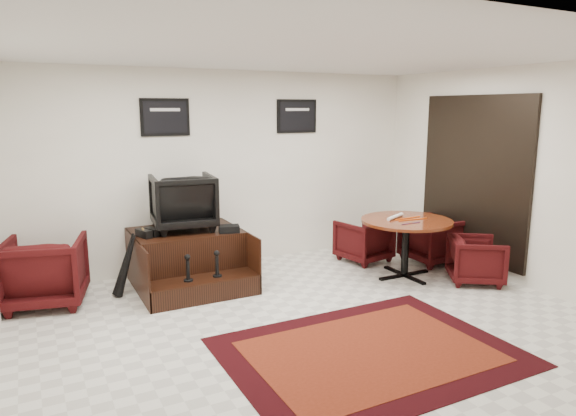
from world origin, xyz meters
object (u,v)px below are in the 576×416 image
at_px(shine_podium, 188,260).
at_px(shine_chair, 183,199).
at_px(armchair_side, 45,268).
at_px(table_chair_window, 433,237).
at_px(table_chair_corner, 476,258).
at_px(meeting_table, 406,226).
at_px(table_chair_back, 364,238).

relative_size(shine_podium, shine_chair, 1.75).
relative_size(shine_podium, armchair_side, 1.60).
xyz_separation_m(shine_podium, table_chair_window, (3.53, -0.71, 0.06)).
bearing_deg(table_chair_corner, shine_podium, 97.76).
relative_size(armchair_side, meeting_table, 0.72).
distance_m(shine_podium, table_chair_back, 2.66).
distance_m(shine_podium, armchair_side, 1.69).
relative_size(shine_podium, table_chair_window, 1.84).
bearing_deg(meeting_table, shine_chair, 156.19).
bearing_deg(shine_podium, table_chair_window, -11.38).
bearing_deg(shine_chair, shine_podium, 96.34).
bearing_deg(table_chair_corner, shine_chair, 95.85).
bearing_deg(shine_podium, table_chair_back, -4.13).
distance_m(shine_podium, shine_chair, 0.80).
bearing_deg(table_chair_back, shine_podium, -14.50).
distance_m(meeting_table, table_chair_back, 0.94).
bearing_deg(table_chair_back, table_chair_window, 139.14).
bearing_deg(armchair_side, table_chair_window, -175.00).
bearing_deg(shine_podium, shine_chair, 90.00).
relative_size(shine_podium, table_chair_back, 2.03).
bearing_deg(meeting_table, table_chair_corner, -42.37).
bearing_deg(meeting_table, table_chair_window, 22.96).
distance_m(shine_podium, meeting_table, 2.94).
distance_m(table_chair_back, table_chair_window, 1.03).
bearing_deg(armchair_side, shine_chair, -163.71).
xyz_separation_m(shine_podium, table_chair_corner, (3.39, -1.67, 0.01)).
height_order(shine_podium, shine_chair, shine_chair).
distance_m(shine_chair, meeting_table, 3.00).
height_order(armchair_side, table_chair_back, armchair_side).
relative_size(shine_chair, table_chair_back, 1.16).
bearing_deg(armchair_side, meeting_table, 179.19).
distance_m(shine_podium, table_chair_corner, 3.78).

